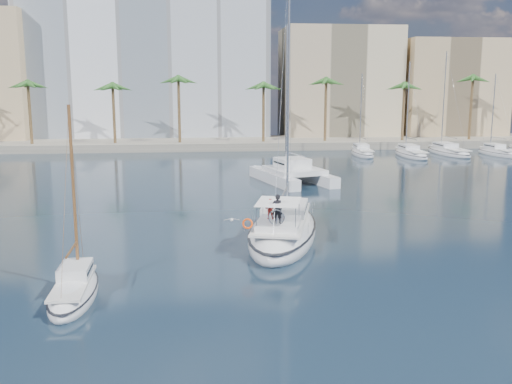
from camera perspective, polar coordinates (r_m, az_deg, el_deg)
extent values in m
plane|color=black|center=(34.42, 0.88, -6.04)|extent=(160.00, 160.00, 0.00)
cube|color=gray|center=(94.28, -3.68, 4.89)|extent=(120.00, 14.00, 1.20)
cube|color=white|center=(106.12, -10.71, 12.60)|extent=(42.00, 16.00, 28.00)
cube|color=#C4B38C|center=(106.00, 8.21, 10.51)|extent=(20.00, 14.00, 20.00)
cube|color=tan|center=(110.78, 18.67, 9.55)|extent=(18.00, 12.00, 18.00)
cylinder|color=brown|center=(89.95, -3.60, 7.59)|extent=(0.44, 0.44, 10.50)
sphere|color=#2D5D22|center=(89.84, -3.64, 10.94)|extent=(3.60, 3.60, 3.60)
cylinder|color=brown|center=(97.59, 16.94, 7.39)|extent=(0.44, 0.44, 10.50)
sphere|color=#2D5D22|center=(97.48, 17.11, 10.47)|extent=(3.60, 3.60, 3.60)
ellipsoid|color=silver|center=(37.36, 2.72, -4.08)|extent=(7.34, 13.77, 2.73)
ellipsoid|color=black|center=(37.26, 2.73, -3.50)|extent=(7.41, 13.90, 0.18)
cube|color=silver|center=(36.86, 2.70, -2.62)|extent=(5.35, 10.28, 0.12)
cube|color=silver|center=(38.26, 2.93, -1.59)|extent=(3.80, 4.86, 0.60)
cube|color=black|center=(38.25, 2.93, -1.56)|extent=(3.69, 4.38, 0.14)
cylinder|color=#B7BABF|center=(38.92, 3.26, 10.94)|extent=(0.15, 0.15, 17.23)
cylinder|color=#B7BABF|center=(36.91, 2.78, -0.13)|extent=(1.44, 5.16, 0.11)
cube|color=silver|center=(34.36, 2.28, -3.18)|extent=(3.24, 3.80, 0.36)
cube|color=white|center=(33.94, 2.28, -0.99)|extent=(3.24, 3.80, 0.04)
torus|color=silver|center=(32.99, 2.06, -2.57)|extent=(0.94, 0.29, 0.96)
torus|color=#FF4A0D|center=(32.78, -0.84, -3.19)|extent=(0.66, 0.35, 0.64)
imported|color=black|center=(33.48, 2.12, -1.70)|extent=(0.69, 0.50, 1.75)
imported|color=#A82119|center=(34.68, 1.39, -1.69)|extent=(0.74, 0.66, 1.25)
ellipsoid|color=silver|center=(28.49, -17.74, -9.66)|extent=(2.22, 6.60, 1.54)
ellipsoid|color=black|center=(28.41, -17.76, -9.25)|extent=(2.24, 6.67, 0.18)
cube|color=silver|center=(28.18, -17.85, -8.63)|extent=(1.59, 4.95, 0.12)
cube|color=silver|center=(28.77, -17.62, -7.47)|extent=(1.44, 2.18, 0.60)
cube|color=black|center=(28.77, -17.63, -7.43)|extent=(1.45, 1.93, 0.14)
cylinder|color=brown|center=(28.61, -17.78, 0.18)|extent=(0.15, 0.15, 8.11)
cylinder|color=brown|center=(27.90, -17.96, -5.47)|extent=(0.17, 2.65, 0.11)
cube|color=silver|center=(58.66, 1.73, 1.43)|extent=(3.93, 10.83, 1.10)
cube|color=silver|center=(60.40, 5.45, 1.65)|extent=(3.93, 10.83, 1.10)
cube|color=silver|center=(58.90, 3.85, 2.19)|extent=(6.20, 7.02, 0.50)
cube|color=silver|center=(59.29, 3.64, 2.93)|extent=(3.72, 3.92, 1.00)
cube|color=black|center=(59.28, 3.64, 2.97)|extent=(3.63, 3.50, 0.18)
cylinder|color=#B7BABF|center=(60.27, 3.06, 9.50)|extent=(0.18, 0.18, 14.51)
ellipsoid|color=silver|center=(38.95, -2.45, -2.80)|extent=(0.23, 0.43, 0.20)
sphere|color=silver|center=(39.15, -2.47, -2.70)|extent=(0.11, 0.11, 0.11)
cube|color=gray|center=(38.93, -2.90, -2.76)|extent=(0.49, 0.18, 0.12)
cube|color=gray|center=(38.97, -2.00, -2.74)|extent=(0.49, 0.18, 0.12)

